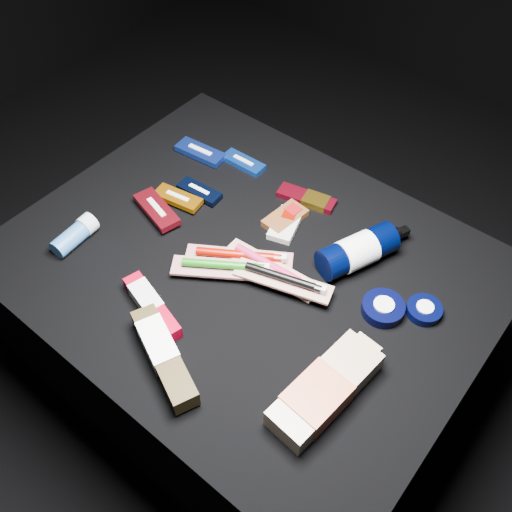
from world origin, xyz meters
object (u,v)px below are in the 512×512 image
Objects in this scene: lotion_bottle at (358,251)px; bodywash_bottle at (324,391)px; deodorant_stick at (75,235)px; toothpaste_carton_red at (150,304)px.

bodywash_bottle is at bearing -46.04° from lotion_bottle.
toothpaste_carton_red is (0.25, -0.02, -0.01)m from deodorant_stick.
bodywash_bottle is at bearing 24.26° from toothpaste_carton_red.
toothpaste_carton_red is at bearing -165.73° from bodywash_bottle.
deodorant_stick is 0.64× the size of toothpaste_carton_red.
bodywash_bottle is at bearing -1.46° from deodorant_stick.
lotion_bottle is at bearing 70.69° from toothpaste_carton_red.
lotion_bottle is 1.99× the size of deodorant_stick.
deodorant_stick reaches higher than toothpaste_carton_red.
deodorant_stick is 0.25m from toothpaste_carton_red.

